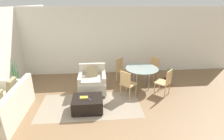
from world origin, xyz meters
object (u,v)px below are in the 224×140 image
(dining_chair_far_right, at_px, (153,67))
(ottoman, at_px, (88,104))
(couch, at_px, (5,108))
(dining_chair_near_right, at_px, (165,81))
(armchair, at_px, (92,82))
(dining_chair_near_left, at_px, (127,82))
(dining_chair_far_left, at_px, (121,68))
(book_stack, at_px, (84,97))
(tv_remote_secondary, at_px, (90,97))
(potted_plant, at_px, (17,86))
(dining_table, at_px, (142,70))
(potted_plant_small, at_px, (167,79))
(tv_remote_primary, at_px, (89,99))

(dining_chair_far_right, bearing_deg, ottoman, -142.48)
(couch, bearing_deg, dining_chair_near_right, 9.88)
(armchair, xyz_separation_m, dining_chair_near_left, (1.11, -0.47, 0.15))
(dining_chair_far_left, bearing_deg, book_stack, -124.90)
(dining_chair_near_right, relative_size, dining_chair_far_left, 1.00)
(dining_chair_near_right, bearing_deg, dining_chair_near_left, -180.00)
(tv_remote_secondary, bearing_deg, ottoman, -167.86)
(couch, xyz_separation_m, potted_plant, (-0.22, 1.31, 0.00))
(armchair, height_order, book_stack, armchair)
(book_stack, xyz_separation_m, potted_plant, (-2.26, 1.15, -0.10))
(armchair, bearing_deg, dining_table, 5.18)
(ottoman, bearing_deg, tv_remote_secondary, 12.14)
(tv_remote_secondary, relative_size, dining_chair_far_right, 0.15)
(book_stack, height_order, dining_chair_near_left, dining_chair_near_left)
(armchair, xyz_separation_m, book_stack, (-0.22, -1.12, 0.05))
(dining_chair_near_right, bearing_deg, armchair, 168.69)
(couch, relative_size, dining_chair_far_left, 2.13)
(tv_remote_secondary, bearing_deg, couch, -175.60)
(book_stack, relative_size, potted_plant, 0.16)
(armchair, distance_m, book_stack, 1.14)
(dining_chair_near_right, bearing_deg, dining_table, 135.00)
(dining_table, height_order, dining_chair_near_left, dining_chair_near_left)
(dining_chair_far_right, bearing_deg, book_stack, -143.67)
(ottoman, bearing_deg, dining_chair_far_right, 37.52)
(dining_chair_near_left, distance_m, potted_plant_small, 1.84)
(armchair, xyz_separation_m, tv_remote_primary, (-0.07, -1.20, 0.04))
(dining_chair_near_left, relative_size, dining_chair_near_right, 1.00)
(tv_remote_secondary, distance_m, dining_chair_near_right, 2.49)
(potted_plant, height_order, dining_table, potted_plant)
(couch, relative_size, ottoman, 2.27)
(dining_table, xyz_separation_m, dining_chair_near_right, (0.63, -0.63, -0.15))
(tv_remote_primary, relative_size, dining_chair_far_left, 0.17)
(book_stack, height_order, dining_chair_near_right, dining_chair_near_right)
(armchair, distance_m, dining_chair_near_left, 1.21)
(armchair, height_order, potted_plant, potted_plant)
(potted_plant, distance_m, dining_chair_near_right, 4.88)
(potted_plant_small, bearing_deg, dining_chair_far_right, 127.33)
(dining_chair_near_right, bearing_deg, dining_chair_far_right, 90.00)
(dining_chair_near_right, height_order, dining_chair_far_right, same)
(armchair, height_order, dining_chair_near_right, armchair)
(dining_chair_near_right, relative_size, potted_plant_small, 1.15)
(book_stack, bearing_deg, dining_chair_far_right, 36.33)
(tv_remote_primary, bearing_deg, book_stack, 153.21)
(dining_chair_far_right, bearing_deg, couch, -155.93)
(potted_plant, bearing_deg, dining_chair_near_right, -5.92)
(ottoman, bearing_deg, tv_remote_primary, -49.98)
(book_stack, bearing_deg, potted_plant_small, 24.95)
(dining_table, bearing_deg, tv_remote_secondary, -144.56)
(dining_table, height_order, dining_chair_far_left, dining_chair_far_left)
(tv_remote_primary, bearing_deg, armchair, 86.72)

